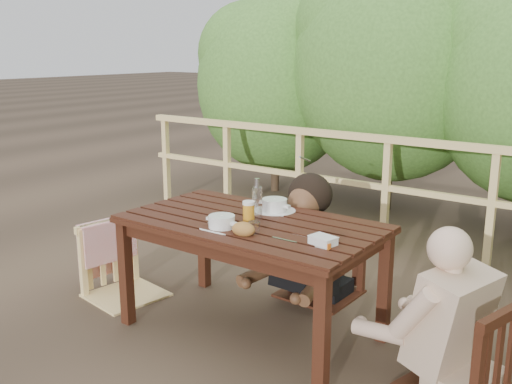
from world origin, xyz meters
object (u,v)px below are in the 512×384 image
Objects in this scene: bread_roll at (243,229)px; beer_glass at (249,213)px; chair_left at (123,231)px; soup_far at (275,206)px; bottle at (257,200)px; tumbler at (254,229)px; table at (251,278)px; diner_right at (476,264)px; woman at (323,200)px; soup_near at (222,223)px; chair_right at (467,298)px; butter_tub at (323,242)px; chair_far at (321,227)px.

bread_roll is 0.99× the size of beer_glass.
chair_left is 1.21m from bread_roll.
soup_far is 1.02× the size of bottle.
beer_glass is 1.80× the size of tumbler.
table is 5.74× the size of soup_far.
diner_right is 1.30m from bottle.
woman is 0.51m from soup_far.
table is 5.97× the size of soup_near.
diner_right reaches higher than beer_glass.
table is at bearing -100.11° from bottle.
woman is at bearing 77.23° from diner_right.
soup_far is at bearing 110.66° from tumbler.
chair_right reaches higher than butter_tub.
table is 5.84× the size of bottle.
table is at bearing 130.47° from tumbler.
chair_right is 1.18m from tumbler.
chair_left is 7.02× the size of bread_roll.
butter_tub is at bearing -55.19° from chair_right.
chair_left is at bearing 39.20° from woman.
soup_near is at bearing -87.43° from chair_left.
soup_far is 3.41× the size of tumbler.
chair_right is 7.34× the size of bread_roll.
diner_right is 9.92× the size of beer_glass.
bread_roll is at bearing -85.22° from chair_far.
soup_near is at bearing 118.85° from diner_right.
diner_right is (0.03, 0.00, 0.19)m from chair_right.
diner_right reaches higher than soup_near.
diner_right reaches higher than chair_far.
tumbler is (0.15, -0.15, -0.03)m from beer_glass.
table is 1.50× the size of chair_right.
diner_right reaches higher than butter_tub.
soup_near is (-1.35, -0.34, 0.05)m from diner_right.
chair_left is 1.10m from beer_glass.
chair_right reaches higher than soup_near.
chair_left is 1.13m from bottle.
beer_glass is at bearing -68.05° from chair_right.
chair_far is 0.73× the size of diner_right.
soup_near is 0.21m from tumbler.
chair_right reaches higher than soup_far.
chair_right is at bearing -6.64° from soup_far.
chair_far is at bearing 81.07° from soup_far.
woman is at bearing 86.15° from beer_glass.
table is at bearing 110.16° from diner_right.
bottle is at bearing 86.90° from woman.
bread_roll is at bearing -62.55° from table.
bottle is at bearing -93.22° from chair_far.
chair_far is 1.00× the size of chair_right.
soup_far reaches higher than bread_roll.
beer_glass is (0.06, 0.18, 0.03)m from soup_near.
butter_tub is (0.41, 0.05, -0.01)m from tumbler.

